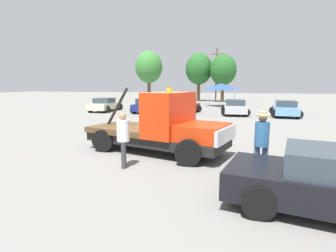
{
  "coord_description": "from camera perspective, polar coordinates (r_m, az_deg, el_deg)",
  "views": [
    {
      "loc": [
        3.16,
        -9.6,
        2.61
      ],
      "look_at": [
        0.5,
        0.0,
        1.05
      ],
      "focal_mm": 28.0,
      "sensor_mm": 36.0,
      "label": 1
    }
  ],
  "objects": [
    {
      "name": "person_at_hood",
      "position": [
        8.37,
        -9.73,
        -2.16
      ],
      "size": [
        0.39,
        0.39,
        1.77
      ],
      "rotation": [
        0.0,
        0.0,
        0.45
      ],
      "color": "#38383D",
      "rests_on": "ground"
    },
    {
      "name": "tree_right",
      "position": [
        47.1,
        -4.2,
        12.62
      ],
      "size": [
        4.74,
        4.74,
        8.47
      ],
      "color": "brown",
      "rests_on": "ground"
    },
    {
      "name": "parked_car_silver",
      "position": [
        24.26,
        14.34,
        3.99
      ],
      "size": [
        2.65,
        4.72,
        1.34
      ],
      "rotation": [
        0.0,
        0.0,
        1.65
      ],
      "color": "#B7B7BC",
      "rests_on": "ground"
    },
    {
      "name": "tree_left",
      "position": [
        41.99,
        11.9,
        11.8
      ],
      "size": [
        4.07,
        4.07,
        7.26
      ],
      "color": "brown",
      "rests_on": "ground"
    },
    {
      "name": "person_near_truck",
      "position": [
        7.96,
        19.74,
        -2.52
      ],
      "size": [
        0.42,
        0.42,
        1.88
      ],
      "rotation": [
        0.0,
        0.0,
        1.58
      ],
      "color": "#475B84",
      "rests_on": "ground"
    },
    {
      "name": "parked_car_cream",
      "position": [
        27.2,
        -13.49,
        4.52
      ],
      "size": [
        2.58,
        4.63,
        1.34
      ],
      "rotation": [
        0.0,
        0.0,
        1.63
      ],
      "color": "beige",
      "rests_on": "ground"
    },
    {
      "name": "parked_car_navy",
      "position": [
        25.69,
        -4.52,
        4.5
      ],
      "size": [
        2.71,
        4.79,
        1.34
      ],
      "rotation": [
        0.0,
        0.0,
        1.64
      ],
      "color": "navy",
      "rests_on": "ground"
    },
    {
      "name": "tree_center",
      "position": [
        43.62,
        6.73,
        12.21
      ],
      "size": [
        4.32,
        4.32,
        7.71
      ],
      "color": "brown",
      "rests_on": "ground"
    },
    {
      "name": "utility_pole",
      "position": [
        42.79,
        10.47,
        11.23
      ],
      "size": [
        2.2,
        0.24,
        8.39
      ],
      "color": "brown",
      "rests_on": "ground"
    },
    {
      "name": "tow_truck",
      "position": [
        10.05,
        -0.99,
        -0.42
      ],
      "size": [
        5.99,
        3.42,
        2.55
      ],
      "rotation": [
        0.0,
        0.0,
        -0.26
      ],
      "color": "black",
      "rests_on": "ground"
    },
    {
      "name": "canopy_tent_blue",
      "position": [
        33.18,
        11.54,
        8.38
      ],
      "size": [
        3.29,
        3.29,
        2.81
      ],
      "color": "#9E9EA3",
      "rests_on": "ground"
    },
    {
      "name": "parked_car_skyblue",
      "position": [
        24.07,
        24.15,
        3.45
      ],
      "size": [
        2.52,
        4.32,
        1.34
      ],
      "rotation": [
        0.0,
        0.0,
        1.52
      ],
      "color": "#669ED1",
      "rests_on": "ground"
    },
    {
      "name": "ground_plane",
      "position": [
        10.44,
        -2.66,
        -5.59
      ],
      "size": [
        160.0,
        160.0,
        0.0
      ],
      "primitive_type": "plane",
      "color": "gray"
    },
    {
      "name": "parked_car_maroon",
      "position": [
        24.33,
        3.73,
        4.26
      ],
      "size": [
        2.68,
        4.41,
        1.34
      ],
      "rotation": [
        0.0,
        0.0,
        1.49
      ],
      "color": "maroon",
      "rests_on": "ground"
    }
  ]
}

